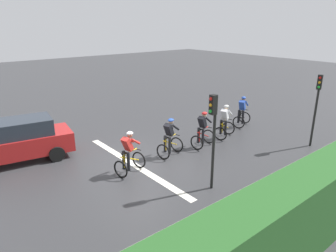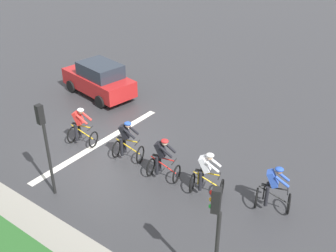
# 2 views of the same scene
# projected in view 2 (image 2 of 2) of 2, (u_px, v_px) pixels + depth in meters

# --- Properties ---
(ground_plane) EXTENTS (80.00, 80.00, 0.00)m
(ground_plane) POSITION_uv_depth(u_px,v_px,m) (104.00, 145.00, 16.62)
(ground_plane) COLOR #333335
(sidewalk_kerb) EXTENTS (2.80, 24.63, 0.12)m
(sidewalk_kerb) POSITION_uv_depth(u_px,v_px,m) (20.00, 246.00, 11.71)
(sidewalk_kerb) COLOR gray
(sidewalk_kerb) RESTS_ON ground
(road_marking_stop_line) EXTENTS (7.00, 0.30, 0.01)m
(road_marking_stop_line) POSITION_uv_depth(u_px,v_px,m) (100.00, 143.00, 16.74)
(road_marking_stop_line) COLOR silver
(road_marking_stop_line) RESTS_ON ground
(cyclist_lead) EXTENTS (1.01, 1.25, 1.66)m
(cyclist_lead) POSITION_uv_depth(u_px,v_px,m) (273.00, 189.00, 12.82)
(cyclist_lead) COLOR black
(cyclist_lead) RESTS_ON ground
(cyclist_second) EXTENTS (0.98, 1.24, 1.66)m
(cyclist_second) POSITION_uv_depth(u_px,v_px,m) (206.00, 175.00, 13.50)
(cyclist_second) COLOR black
(cyclist_second) RESTS_ON ground
(cyclist_mid) EXTENTS (0.89, 1.20, 1.66)m
(cyclist_mid) POSITION_uv_depth(u_px,v_px,m) (162.00, 160.00, 14.27)
(cyclist_mid) COLOR black
(cyclist_mid) RESTS_ON ground
(cyclist_fourth) EXTENTS (0.94, 1.22, 1.66)m
(cyclist_fourth) POSITION_uv_depth(u_px,v_px,m) (127.00, 141.00, 15.33)
(cyclist_fourth) COLOR black
(cyclist_fourth) RESTS_ON ground
(cyclist_trailing) EXTENTS (0.93, 1.22, 1.66)m
(cyclist_trailing) POSITION_uv_depth(u_px,v_px,m) (81.00, 127.00, 16.29)
(cyclist_trailing) COLOR black
(cyclist_trailing) RESTS_ON ground
(car_red) EXTENTS (2.38, 4.32, 1.76)m
(car_red) POSITION_uv_depth(u_px,v_px,m) (99.00, 79.00, 20.39)
(car_red) COLOR #B21E1E
(car_red) RESTS_ON ground
(traffic_light_near_crossing) EXTENTS (0.22, 0.31, 3.34)m
(traffic_light_near_crossing) POSITION_uv_depth(u_px,v_px,m) (45.00, 137.00, 12.86)
(traffic_light_near_crossing) COLOR black
(traffic_light_near_crossing) RESTS_ON ground
(traffic_light_far_junction) EXTENTS (0.26, 0.30, 3.34)m
(traffic_light_far_junction) POSITION_uv_depth(u_px,v_px,m) (216.00, 228.00, 9.32)
(traffic_light_far_junction) COLOR black
(traffic_light_far_junction) RESTS_ON ground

